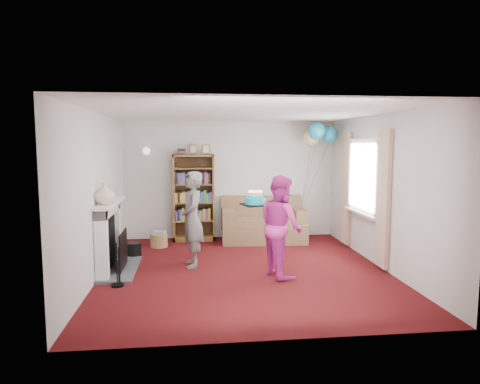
{
  "coord_description": "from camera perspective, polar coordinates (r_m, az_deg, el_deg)",
  "views": [
    {
      "loc": [
        -0.83,
        -6.65,
        2.03
      ],
      "look_at": [
        -0.0,
        0.6,
        1.2
      ],
      "focal_mm": 32.0,
      "sensor_mm": 36.0,
      "label": 1
    }
  ],
  "objects": [
    {
      "name": "wall_left",
      "position": [
        6.85,
        -18.51,
        -0.38
      ],
      "size": [
        0.02,
        5.0,
        2.5
      ],
      "primitive_type": "cube",
      "color": "silver",
      "rests_on": "ground"
    },
    {
      "name": "person_striped",
      "position": [
        7.08,
        -6.39,
        -3.64
      ],
      "size": [
        0.41,
        0.59,
        1.58
      ],
      "primitive_type": "imported",
      "rotation": [
        0.0,
        0.0,
        -1.52
      ],
      "color": "black",
      "rests_on": "ground"
    },
    {
      "name": "wall_back",
      "position": [
        9.23,
        -1.32,
        1.64
      ],
      "size": [
        4.5,
        0.02,
        2.5
      ],
      "primitive_type": "cube",
      "color": "silver",
      "rests_on": "ground"
    },
    {
      "name": "ground",
      "position": [
        7.01,
        0.59,
        -10.35
      ],
      "size": [
        5.0,
        5.0,
        0.0
      ],
      "primitive_type": "plane",
      "color": "#38080B",
      "rests_on": "ground"
    },
    {
      "name": "wall_right",
      "position": [
        7.38,
        18.3,
        0.09
      ],
      "size": [
        0.02,
        5.0,
        2.5
      ],
      "primitive_type": "cube",
      "color": "silver",
      "rests_on": "ground"
    },
    {
      "name": "wicker_basket",
      "position": [
        8.63,
        -10.76,
        -6.27
      ],
      "size": [
        0.34,
        0.34,
        0.32
      ],
      "rotation": [
        0.0,
        0.0,
        -0.28
      ],
      "color": "olive",
      "rests_on": "ground"
    },
    {
      "name": "mantel_vase",
      "position": [
        6.67,
        -17.61,
        -0.21
      ],
      "size": [
        0.39,
        0.39,
        0.32
      ],
      "primitive_type": "imported",
      "rotation": [
        0.0,
        0.0,
        0.3
      ],
      "color": "beige",
      "rests_on": "fireplace"
    },
    {
      "name": "bookcase",
      "position": [
        9.03,
        -6.2,
        -0.81
      ],
      "size": [
        0.85,
        0.42,
        2.01
      ],
      "color": "#472B14",
      "rests_on": "ground"
    },
    {
      "name": "sofa",
      "position": [
        9.01,
        3.09,
        -4.33
      ],
      "size": [
        1.72,
        0.91,
        0.91
      ],
      "rotation": [
        0.0,
        0.0,
        -0.06
      ],
      "color": "brown",
      "rests_on": "ground"
    },
    {
      "name": "ceiling",
      "position": [
        6.72,
        0.62,
        10.55
      ],
      "size": [
        4.5,
        5.0,
        0.01
      ],
      "primitive_type": "cube",
      "color": "white",
      "rests_on": "wall_back"
    },
    {
      "name": "window_bay",
      "position": [
        7.91,
        16.12,
        0.23
      ],
      "size": [
        0.14,
        2.02,
        2.2
      ],
      "color": "white",
      "rests_on": "ground"
    },
    {
      "name": "balloons",
      "position": [
        9.0,
        10.49,
        7.59
      ],
      "size": [
        0.8,
        0.73,
        1.79
      ],
      "color": "#3F3F3F",
      "rests_on": "ground"
    },
    {
      "name": "wall_sconce",
      "position": [
        9.07,
        -12.37,
        5.4
      ],
      "size": [
        0.16,
        0.23,
        0.16
      ],
      "color": "gold",
      "rests_on": "ground"
    },
    {
      "name": "fireplace",
      "position": [
        7.12,
        -16.61,
        -6.09
      ],
      "size": [
        0.55,
        1.8,
        1.12
      ],
      "color": "#3F3F42",
      "rests_on": "ground"
    },
    {
      "name": "birthday_cake",
      "position": [
        6.67,
        2.05,
        -1.2
      ],
      "size": [
        0.38,
        0.38,
        0.22
      ],
      "rotation": [
        0.0,
        0.0,
        0.29
      ],
      "color": "black",
      "rests_on": "ground"
    },
    {
      "name": "person_magenta",
      "position": [
        6.59,
        5.49,
        -4.5
      ],
      "size": [
        0.76,
        0.88,
        1.56
      ],
      "primitive_type": "imported",
      "rotation": [
        0.0,
        0.0,
        1.82
      ],
      "color": "#BA2585",
      "rests_on": "ground"
    }
  ]
}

